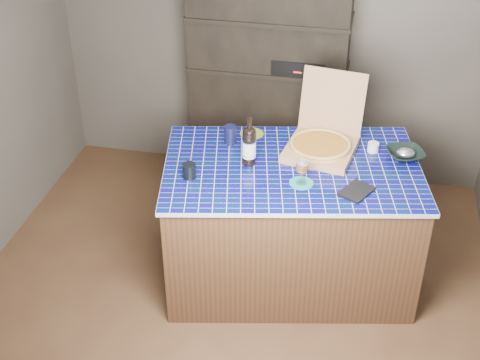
% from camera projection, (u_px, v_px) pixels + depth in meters
% --- Properties ---
extents(room, '(3.50, 3.50, 3.50)m').
position_uv_depth(room, '(224.00, 139.00, 3.82)').
color(room, brown).
rests_on(room, ground).
extents(shelving_unit, '(1.20, 0.41, 1.80)m').
position_uv_depth(shelving_unit, '(269.00, 83.00, 5.26)').
color(shelving_unit, black).
rests_on(shelving_unit, floor).
extents(kitchen_island, '(1.80, 1.34, 0.89)m').
position_uv_depth(kitchen_island, '(289.00, 222.00, 4.49)').
color(kitchen_island, '#4E2B1F').
rests_on(kitchen_island, floor).
extents(pizza_box, '(0.51, 0.58, 0.47)m').
position_uv_depth(pizza_box, '(322.00, 143.00, 4.37)').
color(pizza_box, '#A68056').
rests_on(pizza_box, kitchen_island).
extents(mead_bottle, '(0.09, 0.09, 0.34)m').
position_uv_depth(mead_bottle, '(249.00, 146.00, 4.20)').
color(mead_bottle, black).
rests_on(mead_bottle, kitchen_island).
extents(teal_trivet, '(0.15, 0.15, 0.01)m').
position_uv_depth(teal_trivet, '(301.00, 183.00, 4.08)').
color(teal_trivet, teal).
rests_on(teal_trivet, kitchen_island).
extents(wine_glass, '(0.08, 0.08, 0.18)m').
position_uv_depth(wine_glass, '(302.00, 166.00, 4.01)').
color(wine_glass, white).
rests_on(wine_glass, teal_trivet).
extents(tumbler, '(0.08, 0.08, 0.09)m').
position_uv_depth(tumbler, '(189.00, 171.00, 4.11)').
color(tumbler, black).
rests_on(tumbler, kitchen_island).
extents(dvd_case, '(0.23, 0.25, 0.02)m').
position_uv_depth(dvd_case, '(356.00, 191.00, 3.99)').
color(dvd_case, black).
rests_on(dvd_case, kitchen_island).
extents(bowl, '(0.31, 0.31, 0.06)m').
position_uv_depth(bowl, '(405.00, 154.00, 4.31)').
color(bowl, black).
rests_on(bowl, kitchen_island).
extents(foil_contents, '(0.12, 0.10, 0.06)m').
position_uv_depth(foil_contents, '(406.00, 153.00, 4.31)').
color(foil_contents, silver).
rests_on(foil_contents, bowl).
extents(white_jar, '(0.07, 0.07, 0.06)m').
position_uv_depth(white_jar, '(373.00, 147.00, 4.39)').
color(white_jar, white).
rests_on(white_jar, kitchen_island).
extents(navy_cup, '(0.08, 0.08, 0.13)m').
position_uv_depth(navy_cup, '(230.00, 135.00, 4.46)').
color(navy_cup, black).
rests_on(navy_cup, kitchen_island).
extents(green_trivet, '(0.16, 0.16, 0.01)m').
position_uv_depth(green_trivet, '(252.00, 134.00, 4.60)').
color(green_trivet, olive).
rests_on(green_trivet, kitchen_island).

